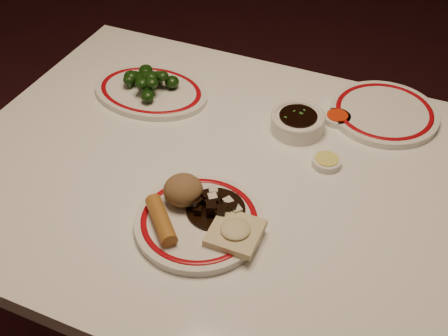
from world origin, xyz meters
TOP-DOWN VIEW (x-y plane):
  - dining_table at (0.00, 0.00)m, footprint 1.20×0.90m
  - main_plate at (0.00, -0.16)m, footprint 0.28×0.28m
  - rice_mound at (-0.04, -0.13)m, footprint 0.08×0.08m
  - spring_roll at (-0.05, -0.21)m, footprint 0.10×0.10m
  - fried_wonton at (0.08, -0.18)m, footprint 0.10×0.10m
  - stirfry_heap at (0.02, -0.13)m, footprint 0.12×0.12m
  - broccoli_plate at (-0.30, 0.19)m, footprint 0.30×0.26m
  - broccoli_pile at (-0.30, 0.19)m, footprint 0.14×0.12m
  - soy_bowl at (0.09, 0.20)m, footprint 0.12×0.12m
  - sweet_sour_dish at (0.16, 0.26)m, footprint 0.06×0.06m
  - mustard_dish at (0.18, 0.10)m, footprint 0.06×0.06m
  - far_plate at (0.26, 0.33)m, footprint 0.30×0.30m

SIDE VIEW (x-z plane):
  - dining_table at x=0.00m, z-range 0.28..1.03m
  - sweet_sour_dish at x=0.16m, z-range 0.75..0.77m
  - mustard_dish at x=0.18m, z-range 0.75..0.77m
  - broccoli_plate at x=-0.30m, z-range 0.75..0.77m
  - far_plate at x=0.26m, z-range 0.75..0.77m
  - main_plate at x=0.00m, z-range 0.75..0.77m
  - soy_bowl at x=0.09m, z-range 0.75..0.79m
  - fried_wonton at x=0.08m, z-range 0.77..0.79m
  - stirfry_heap at x=0.02m, z-range 0.76..0.79m
  - spring_roll at x=-0.05m, z-range 0.77..0.80m
  - broccoli_pile at x=-0.30m, z-range 0.76..0.82m
  - rice_mound at x=-0.04m, z-range 0.77..0.82m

